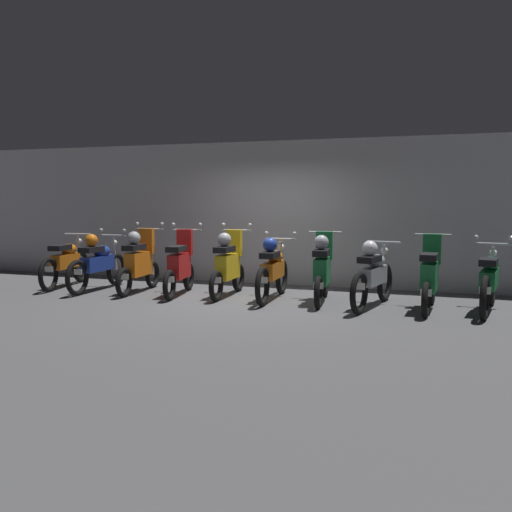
% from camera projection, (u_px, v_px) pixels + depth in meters
% --- Properties ---
extents(ground_plane, '(80.00, 80.00, 0.00)m').
position_uv_depth(ground_plane, '(245.00, 300.00, 9.82)').
color(ground_plane, '#4C4C4F').
extents(back_wall, '(16.00, 0.30, 2.89)m').
position_uv_depth(back_wall, '(281.00, 213.00, 11.71)').
color(back_wall, '#ADADB2').
rests_on(back_wall, ground).
extents(motorbike_slot_0, '(0.58, 1.94, 1.03)m').
position_uv_depth(motorbike_slot_0, '(66.00, 262.00, 11.34)').
color(motorbike_slot_0, black).
rests_on(motorbike_slot_0, ground).
extents(motorbike_slot_1, '(0.59, 1.95, 1.15)m').
position_uv_depth(motorbike_slot_1, '(98.00, 263.00, 10.88)').
color(motorbike_slot_1, black).
rests_on(motorbike_slot_1, ground).
extents(motorbike_slot_2, '(0.59, 1.68, 1.29)m').
position_uv_depth(motorbike_slot_2, '(139.00, 262.00, 10.65)').
color(motorbike_slot_2, black).
rests_on(motorbike_slot_2, ground).
extents(motorbike_slot_3, '(0.58, 1.67, 1.29)m').
position_uv_depth(motorbike_slot_3, '(180.00, 266.00, 10.34)').
color(motorbike_slot_3, black).
rests_on(motorbike_slot_3, ground).
extents(motorbike_slot_4, '(0.59, 1.68, 1.29)m').
position_uv_depth(motorbike_slot_4, '(228.00, 264.00, 10.21)').
color(motorbike_slot_4, black).
rests_on(motorbike_slot_4, ground).
extents(motorbike_slot_5, '(0.59, 1.95, 1.15)m').
position_uv_depth(motorbike_slot_5, '(273.00, 269.00, 9.85)').
color(motorbike_slot_5, black).
rests_on(motorbike_slot_5, ground).
extents(motorbike_slot_6, '(0.56, 1.68, 1.18)m').
position_uv_depth(motorbike_slot_6, '(322.00, 269.00, 9.57)').
color(motorbike_slot_6, black).
rests_on(motorbike_slot_6, ground).
extents(motorbike_slot_7, '(0.59, 1.94, 1.08)m').
position_uv_depth(motorbike_slot_7, '(373.00, 275.00, 9.13)').
color(motorbike_slot_7, black).
rests_on(motorbike_slot_7, ground).
extents(motorbike_slot_8, '(0.56, 1.68, 1.18)m').
position_uv_depth(motorbike_slot_8, '(430.00, 277.00, 8.88)').
color(motorbike_slot_8, black).
rests_on(motorbike_slot_8, ground).
extents(motorbike_slot_9, '(0.59, 1.95, 1.15)m').
position_uv_depth(motorbike_slot_9, '(489.00, 280.00, 8.75)').
color(motorbike_slot_9, black).
rests_on(motorbike_slot_9, ground).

